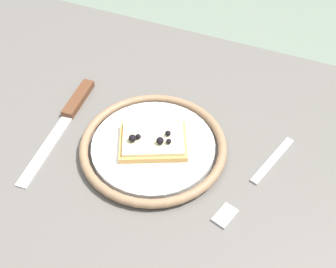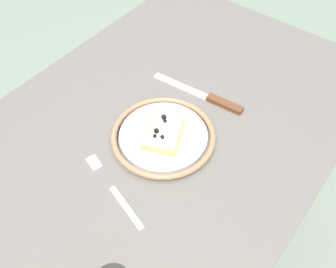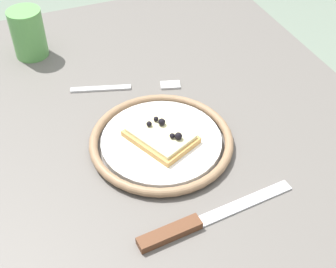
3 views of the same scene
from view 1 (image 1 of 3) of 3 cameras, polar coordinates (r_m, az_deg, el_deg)
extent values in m
cube|color=#5B5651|center=(0.70, -4.74, -4.03)|extent=(1.06, 0.71, 0.04)
cylinder|color=#4C4742|center=(1.31, -16.68, 1.99)|extent=(0.05, 0.05, 0.67)
cylinder|color=white|center=(0.69, -1.92, -1.71)|extent=(0.19, 0.19, 0.01)
torus|color=#8C6B4C|center=(0.68, -1.93, -1.53)|extent=(0.23, 0.23, 0.01)
cube|color=tan|center=(0.68, -1.92, -1.03)|extent=(0.13, 0.11, 0.01)
cube|color=beige|center=(0.67, -1.93, -0.57)|extent=(0.11, 0.10, 0.01)
sphere|color=black|center=(0.66, 0.09, -0.95)|extent=(0.01, 0.01, 0.01)
sphere|color=black|center=(0.67, -3.88, -0.33)|extent=(0.01, 0.01, 0.01)
sphere|color=black|center=(0.66, -4.73, -0.51)|extent=(0.01, 0.01, 0.01)
sphere|color=black|center=(0.67, -0.01, 0.10)|extent=(0.01, 0.01, 0.01)
sphere|color=black|center=(0.66, -1.04, -0.86)|extent=(0.01, 0.01, 0.01)
cube|color=silver|center=(0.71, -15.60, -2.01)|extent=(0.03, 0.15, 0.00)
cube|color=#59331E|center=(0.78, -11.52, 4.54)|extent=(0.03, 0.09, 0.01)
cube|color=beige|center=(0.69, 13.40, -3.32)|extent=(0.04, 0.11, 0.00)
cube|color=beige|center=(0.62, 7.39, -10.43)|extent=(0.03, 0.04, 0.00)
camera|label=2|loc=(0.78, 57.42, 42.56)|focal=41.06mm
camera|label=3|loc=(0.91, -36.19, 40.65)|focal=49.58mm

